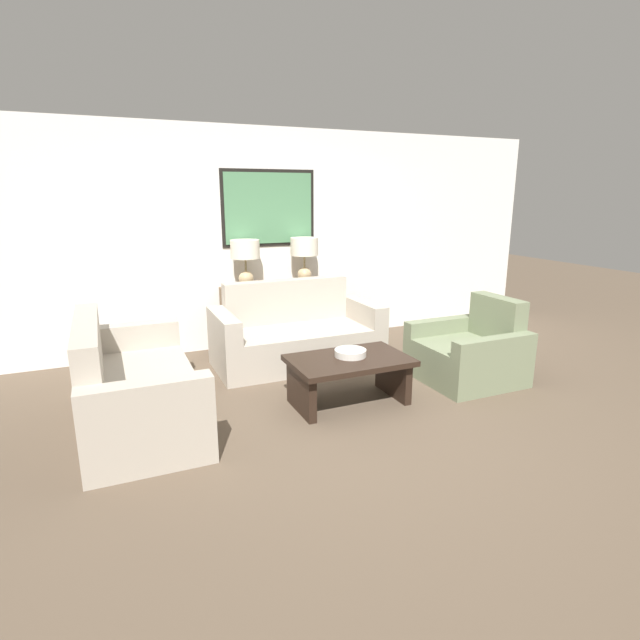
{
  "coord_description": "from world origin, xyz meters",
  "views": [
    {
      "loc": [
        -1.93,
        -3.57,
        1.88
      ],
      "look_at": [
        0.01,
        0.84,
        0.65
      ],
      "focal_mm": 28.0,
      "sensor_mm": 36.0,
      "label": 1
    }
  ],
  "objects_px": {
    "console_table": "(277,316)",
    "armchair_near_back_wall": "(470,353)",
    "couch_by_back_wall": "(296,337)",
    "couch_by_side": "(133,389)",
    "table_lamp_left": "(245,255)",
    "table_lamp_right": "(304,252)",
    "decorative_bowl": "(350,353)",
    "coffee_table": "(349,371)"
  },
  "relations": [
    {
      "from": "couch_by_back_wall",
      "to": "armchair_near_back_wall",
      "type": "relative_size",
      "value": 1.96
    },
    {
      "from": "console_table",
      "to": "couch_by_back_wall",
      "type": "distance_m",
      "value": 0.66
    },
    {
      "from": "decorative_bowl",
      "to": "table_lamp_right",
      "type": "bearing_deg",
      "value": 80.59
    },
    {
      "from": "console_table",
      "to": "decorative_bowl",
      "type": "xyz_separation_m",
      "value": [
        0.06,
        -1.88,
        0.08
      ]
    },
    {
      "from": "couch_by_back_wall",
      "to": "couch_by_side",
      "type": "height_order",
      "value": "same"
    },
    {
      "from": "couch_by_side",
      "to": "table_lamp_left",
      "type": "bearing_deg",
      "value": 48.08
    },
    {
      "from": "table_lamp_right",
      "to": "armchair_near_back_wall",
      "type": "bearing_deg",
      "value": -59.99
    },
    {
      "from": "armchair_near_back_wall",
      "to": "couch_by_side",
      "type": "bearing_deg",
      "value": 175.0
    },
    {
      "from": "table_lamp_left",
      "to": "coffee_table",
      "type": "relative_size",
      "value": 0.53
    },
    {
      "from": "coffee_table",
      "to": "decorative_bowl",
      "type": "height_order",
      "value": "decorative_bowl"
    },
    {
      "from": "table_lamp_left",
      "to": "table_lamp_right",
      "type": "bearing_deg",
      "value": 0.0
    },
    {
      "from": "table_lamp_left",
      "to": "couch_by_back_wall",
      "type": "height_order",
      "value": "table_lamp_left"
    },
    {
      "from": "couch_by_back_wall",
      "to": "armchair_near_back_wall",
      "type": "xyz_separation_m",
      "value": [
        1.45,
        -1.21,
        -0.03
      ]
    },
    {
      "from": "console_table",
      "to": "table_lamp_left",
      "type": "distance_m",
      "value": 0.87
    },
    {
      "from": "table_lamp_right",
      "to": "couch_by_back_wall",
      "type": "xyz_separation_m",
      "value": [
        -0.37,
        -0.66,
        -0.87
      ]
    },
    {
      "from": "couch_by_side",
      "to": "decorative_bowl",
      "type": "xyz_separation_m",
      "value": [
        1.86,
        -0.3,
        0.16
      ]
    },
    {
      "from": "table_lamp_left",
      "to": "couch_by_side",
      "type": "bearing_deg",
      "value": -131.92
    },
    {
      "from": "table_lamp_right",
      "to": "armchair_near_back_wall",
      "type": "xyz_separation_m",
      "value": [
        1.08,
        -1.87,
        -0.9
      ]
    },
    {
      "from": "console_table",
      "to": "couch_by_side",
      "type": "distance_m",
      "value": 2.4
    },
    {
      "from": "console_table",
      "to": "armchair_near_back_wall",
      "type": "xyz_separation_m",
      "value": [
        1.45,
        -1.87,
        -0.11
      ]
    },
    {
      "from": "coffee_table",
      "to": "table_lamp_right",
      "type": "bearing_deg",
      "value": 79.87
    },
    {
      "from": "couch_by_side",
      "to": "armchair_near_back_wall",
      "type": "xyz_separation_m",
      "value": [
        3.25,
        -0.28,
        -0.03
      ]
    },
    {
      "from": "couch_by_back_wall",
      "to": "coffee_table",
      "type": "distance_m",
      "value": 1.27
    },
    {
      "from": "couch_by_back_wall",
      "to": "armchair_near_back_wall",
      "type": "height_order",
      "value": "couch_by_back_wall"
    },
    {
      "from": "couch_by_back_wall",
      "to": "table_lamp_left",
      "type": "bearing_deg",
      "value": 119.77
    },
    {
      "from": "table_lamp_right",
      "to": "coffee_table",
      "type": "bearing_deg",
      "value": -100.13
    },
    {
      "from": "table_lamp_right",
      "to": "couch_by_back_wall",
      "type": "distance_m",
      "value": 1.15
    },
    {
      "from": "console_table",
      "to": "couch_by_side",
      "type": "xyz_separation_m",
      "value": [
        -1.8,
        -1.58,
        -0.09
      ]
    },
    {
      "from": "table_lamp_left",
      "to": "console_table",
      "type": "bearing_deg",
      "value": 0.0
    },
    {
      "from": "coffee_table",
      "to": "armchair_near_back_wall",
      "type": "distance_m",
      "value": 1.42
    },
    {
      "from": "console_table",
      "to": "table_lamp_left",
      "type": "bearing_deg",
      "value": 180.0
    },
    {
      "from": "table_lamp_right",
      "to": "couch_by_back_wall",
      "type": "height_order",
      "value": "table_lamp_right"
    },
    {
      "from": "table_lamp_left",
      "to": "couch_by_back_wall",
      "type": "relative_size",
      "value": 0.31
    },
    {
      "from": "couch_by_side",
      "to": "decorative_bowl",
      "type": "relative_size",
      "value": 6.31
    },
    {
      "from": "console_table",
      "to": "armchair_near_back_wall",
      "type": "bearing_deg",
      "value": -52.1
    },
    {
      "from": "couch_by_back_wall",
      "to": "coffee_table",
      "type": "relative_size",
      "value": 1.71
    },
    {
      "from": "table_lamp_left",
      "to": "couch_by_back_wall",
      "type": "xyz_separation_m",
      "value": [
        0.37,
        -0.66,
        -0.87
      ]
    },
    {
      "from": "couch_by_back_wall",
      "to": "couch_by_side",
      "type": "distance_m",
      "value": 2.02
    },
    {
      "from": "table_lamp_left",
      "to": "coffee_table",
      "type": "distance_m",
      "value": 2.14
    },
    {
      "from": "table_lamp_left",
      "to": "armchair_near_back_wall",
      "type": "relative_size",
      "value": 0.61
    },
    {
      "from": "table_lamp_right",
      "to": "decorative_bowl",
      "type": "xyz_separation_m",
      "value": [
        -0.31,
        -1.88,
        -0.7
      ]
    },
    {
      "from": "table_lamp_right",
      "to": "couch_by_side",
      "type": "height_order",
      "value": "table_lamp_right"
    }
  ]
}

